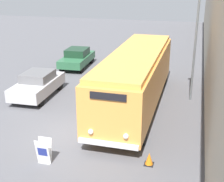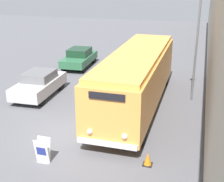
{
  "view_description": "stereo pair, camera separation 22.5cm",
  "coord_description": "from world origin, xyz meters",
  "px_view_note": "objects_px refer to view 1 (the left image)",
  "views": [
    {
      "loc": [
        5.05,
        -11.8,
        6.82
      ],
      "look_at": [
        1.42,
        1.36,
        1.78
      ],
      "focal_mm": 50.0,
      "sensor_mm": 36.0,
      "label": 1
    },
    {
      "loc": [
        5.27,
        -11.74,
        6.82
      ],
      "look_at": [
        1.42,
        1.36,
        1.78
      ],
      "focal_mm": 50.0,
      "sensor_mm": 36.0,
      "label": 2
    }
  ],
  "objects_px": {
    "streetlamp": "(196,31)",
    "traffic_cone": "(149,159)",
    "parked_car_mid": "(77,58)",
    "parked_car_near": "(38,84)",
    "sign_board": "(44,152)",
    "vintage_bus": "(136,76)"
  },
  "relations": [
    {
      "from": "parked_car_mid",
      "to": "vintage_bus",
      "type": "bearing_deg",
      "value": -50.73
    },
    {
      "from": "sign_board",
      "to": "streetlamp",
      "type": "relative_size",
      "value": 0.17
    },
    {
      "from": "sign_board",
      "to": "vintage_bus",
      "type": "bearing_deg",
      "value": 70.85
    },
    {
      "from": "streetlamp",
      "to": "traffic_cone",
      "type": "height_order",
      "value": "streetlamp"
    },
    {
      "from": "vintage_bus",
      "to": "traffic_cone",
      "type": "xyz_separation_m",
      "value": [
        1.67,
        -5.58,
        -1.51
      ]
    },
    {
      "from": "parked_car_mid",
      "to": "parked_car_near",
      "type": "bearing_deg",
      "value": -92.21
    },
    {
      "from": "sign_board",
      "to": "parked_car_mid",
      "type": "bearing_deg",
      "value": 106.02
    },
    {
      "from": "parked_car_near",
      "to": "traffic_cone",
      "type": "bearing_deg",
      "value": -38.08
    },
    {
      "from": "streetlamp",
      "to": "parked_car_near",
      "type": "distance_m",
      "value": 9.63
    },
    {
      "from": "streetlamp",
      "to": "parked_car_mid",
      "type": "bearing_deg",
      "value": 151.68
    },
    {
      "from": "streetlamp",
      "to": "traffic_cone",
      "type": "distance_m",
      "value": 8.35
    },
    {
      "from": "vintage_bus",
      "to": "sign_board",
      "type": "xyz_separation_m",
      "value": [
        -2.27,
        -6.54,
        -1.26
      ]
    },
    {
      "from": "parked_car_near",
      "to": "streetlamp",
      "type": "bearing_deg",
      "value": 9.59
    },
    {
      "from": "sign_board",
      "to": "streetlamp",
      "type": "height_order",
      "value": "streetlamp"
    },
    {
      "from": "vintage_bus",
      "to": "streetlamp",
      "type": "relative_size",
      "value": 1.81
    },
    {
      "from": "vintage_bus",
      "to": "parked_car_near",
      "type": "xyz_separation_m",
      "value": [
        -5.94,
        -0.07,
        -1.0
      ]
    },
    {
      "from": "streetlamp",
      "to": "vintage_bus",
      "type": "bearing_deg",
      "value": -148.9
    },
    {
      "from": "vintage_bus",
      "to": "parked_car_mid",
      "type": "distance_m",
      "value": 9.02
    },
    {
      "from": "vintage_bus",
      "to": "parked_car_near",
      "type": "bearing_deg",
      "value": -179.28
    },
    {
      "from": "vintage_bus",
      "to": "parked_car_near",
      "type": "distance_m",
      "value": 6.02
    },
    {
      "from": "vintage_bus",
      "to": "parked_car_near",
      "type": "relative_size",
      "value": 2.6
    },
    {
      "from": "sign_board",
      "to": "traffic_cone",
      "type": "bearing_deg",
      "value": 13.67
    }
  ]
}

